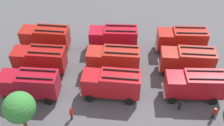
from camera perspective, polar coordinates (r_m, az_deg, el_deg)
ground_plane at (r=37.11m, az=-0.00°, el=-1.62°), size 56.50×56.50×0.00m
fire_truck_0 at (r=40.42m, az=14.70°, el=4.92°), size 7.27×2.93×3.88m
fire_truck_1 at (r=39.49m, az=0.34°, el=5.50°), size 7.28×2.96×3.88m
fire_truck_2 at (r=40.76m, az=-14.04°, el=5.40°), size 7.40×3.31×3.88m
fire_truck_3 at (r=36.89m, az=15.83°, el=0.62°), size 7.36×3.17×3.88m
fire_truck_4 at (r=35.65m, az=0.33°, el=0.87°), size 7.36×3.20×3.88m
fire_truck_5 at (r=36.97m, az=-15.19°, el=0.89°), size 7.37×3.21×3.88m
fire_truck_6 at (r=33.74m, az=17.32°, el=-4.39°), size 7.25×2.87×3.88m
fire_truck_7 at (r=32.32m, az=-0.06°, el=-4.41°), size 7.40×3.32×3.88m
fire_truck_8 at (r=33.79m, az=-17.12°, el=-4.25°), size 7.35×3.15×3.88m
firefighter_1 at (r=31.17m, az=-8.72°, el=-10.53°), size 0.30×0.43×1.81m
firefighter_2 at (r=32.79m, az=14.33°, el=-8.60°), size 0.26×0.43×1.60m
firefighter_3 at (r=33.10m, az=21.01°, el=-9.90°), size 0.48×0.41×1.68m
tree_1 at (r=29.66m, az=-19.22°, el=-9.00°), size 3.42×3.42×5.30m
traffic_cone_0 at (r=34.80m, az=-6.82°, el=-5.02°), size 0.39×0.39×0.56m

